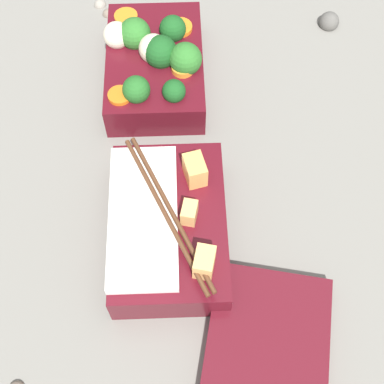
{
  "coord_description": "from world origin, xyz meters",
  "views": [
    {
      "loc": [
        0.37,
        0.03,
        0.56
      ],
      "look_at": [
        0.08,
        0.04,
        0.05
      ],
      "focal_mm": 50.0,
      "sensor_mm": 36.0,
      "label": 1
    }
  ],
  "objects": [
    {
      "name": "ground_plane",
      "position": [
        0.0,
        0.0,
        0.0
      ],
      "size": [
        3.0,
        3.0,
        0.0
      ],
      "primitive_type": "plane",
      "color": "slate"
    },
    {
      "name": "bento_tray_vegetable",
      "position": [
        -0.12,
        0.0,
        0.03
      ],
      "size": [
        0.19,
        0.13,
        0.08
      ],
      "color": "#510F19",
      "rests_on": "ground_plane"
    },
    {
      "name": "bento_tray_rice",
      "position": [
        0.11,
        0.01,
        0.03
      ],
      "size": [
        0.19,
        0.12,
        0.08
      ],
      "color": "#510F19",
      "rests_on": "ground_plane"
    },
    {
      "name": "bento_lid",
      "position": [
        0.26,
        0.11,
        0.01
      ],
      "size": [
        0.21,
        0.16,
        0.02
      ],
      "primitive_type": "cube",
      "rotation": [
        0.0,
        0.0,
        -0.2
      ],
      "color": "#510F19",
      "rests_on": "ground_plane"
    },
    {
      "name": "pebble_0",
      "position": [
        -0.21,
        0.25,
        0.01
      ],
      "size": [
        0.03,
        0.03,
        0.03
      ],
      "primitive_type": "sphere",
      "color": "#595651",
      "rests_on": "ground_plane"
    },
    {
      "name": "pebble_1",
      "position": [
        -0.25,
        -0.07,
        0.0
      ],
      "size": [
        0.02,
        0.02,
        0.02
      ],
      "primitive_type": "sphere",
      "color": "#7A6B5B",
      "rests_on": "ground_plane"
    },
    {
      "name": "pebble_2",
      "position": [
        -0.27,
        -0.08,
        0.0
      ],
      "size": [
        0.02,
        0.02,
        0.02
      ],
      "primitive_type": "sphere",
      "color": "gray",
      "rests_on": "ground_plane"
    }
  ]
}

